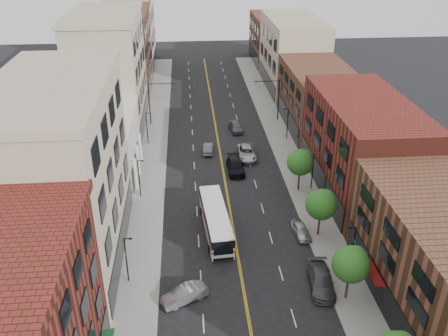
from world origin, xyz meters
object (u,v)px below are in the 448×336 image
object	(u,v)px
car_parked_far	(301,230)
car_lane_behind	(208,148)
car_lane_a	(235,166)
car_angle_b	(184,295)
city_bus	(216,219)
car_lane_c	(236,127)
car_lane_b	(247,153)
car_parked_mid	(321,281)

from	to	relation	value
car_parked_far	car_lane_behind	distance (m)	23.87
car_lane_a	car_angle_b	bearing A→B (deg)	-107.60
city_bus	car_lane_c	bearing A→B (deg)	75.13
city_bus	car_lane_b	xyz separation A→B (m)	(5.82, 18.35, -0.87)
car_lane_behind	car_lane_c	bearing A→B (deg)	-118.59
car_lane_a	car_lane_b	distance (m)	4.72
car_parked_mid	car_lane_behind	xyz separation A→B (m)	(-9.20, 30.45, -0.14)
car_parked_mid	car_lane_behind	size ratio (longest dim) A/B	1.38
city_bus	car_lane_a	world-z (taller)	city_bus
car_lane_b	car_lane_c	size ratio (longest dim) A/B	1.23
car_parked_far	car_lane_b	world-z (taller)	car_lane_b
car_parked_far	car_lane_behind	bearing A→B (deg)	107.49
car_parked_mid	car_lane_a	size ratio (longest dim) A/B	0.99
city_bus	car_parked_far	bearing A→B (deg)	-13.42
car_lane_behind	car_lane_b	size ratio (longest dim) A/B	0.70
car_parked_mid	car_lane_behind	distance (m)	31.81
car_lane_c	car_lane_a	bearing A→B (deg)	-102.91
car_lane_b	car_lane_c	xyz separation A→B (m)	(-0.57, 9.91, -0.00)
car_parked_mid	car_lane_c	distance (m)	38.41
car_lane_behind	city_bus	bearing A→B (deg)	93.98
car_lane_a	car_lane_b	world-z (taller)	car_lane_a
car_angle_b	car_lane_a	xyz separation A→B (m)	(7.28, 24.80, 0.08)
car_angle_b	car_lane_behind	bearing A→B (deg)	146.48
city_bus	car_angle_b	world-z (taller)	city_bus
city_bus	car_parked_mid	bearing A→B (deg)	-50.91
car_lane_b	car_lane_c	bearing A→B (deg)	95.46
car_lane_behind	car_lane_c	world-z (taller)	car_lane_c
car_angle_b	car_lane_a	distance (m)	25.85
car_angle_b	car_lane_behind	distance (m)	31.42
city_bus	car_parked_mid	world-z (taller)	city_bus
car_lane_behind	car_angle_b	bearing A→B (deg)	87.59
city_bus	car_lane_c	world-z (taller)	city_bus
city_bus	car_lane_a	xyz separation A→B (m)	(3.68, 14.14, -0.86)
car_parked_far	car_angle_b	bearing A→B (deg)	-150.01
car_lane_behind	car_lane_b	world-z (taller)	car_lane_b
car_lane_behind	car_lane_c	size ratio (longest dim) A/B	0.86
city_bus	car_lane_behind	world-z (taller)	city_bus
car_lane_b	car_angle_b	bearing A→B (deg)	-105.82
car_parked_far	car_lane_c	size ratio (longest dim) A/B	0.84
car_parked_mid	car_angle_b	bearing A→B (deg)	-170.89
city_bus	car_lane_b	world-z (taller)	city_bus
car_parked_far	car_lane_a	world-z (taller)	car_lane_a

